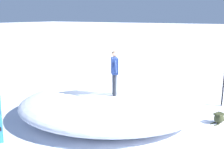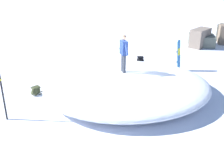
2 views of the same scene
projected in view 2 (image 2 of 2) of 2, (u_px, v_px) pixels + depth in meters
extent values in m
plane|color=white|center=(137.00, 100.00, 10.70)|extent=(240.00, 240.00, 0.00)
ellipsoid|color=white|center=(128.00, 86.00, 10.92)|extent=(8.61, 9.04, 0.95)
cylinder|color=#333842|center=(123.00, 62.00, 11.04)|extent=(0.14, 0.14, 0.79)
cylinder|color=#333842|center=(124.00, 64.00, 10.86)|extent=(0.14, 0.14, 0.79)
cube|color=navy|center=(124.00, 48.00, 10.69)|extent=(0.48, 0.44, 0.59)
sphere|color=tan|center=(124.00, 37.00, 10.53)|extent=(0.22, 0.22, 0.22)
cylinder|color=navy|center=(121.00, 45.00, 10.95)|extent=(0.35, 0.30, 0.49)
cylinder|color=navy|center=(126.00, 48.00, 10.40)|extent=(0.35, 0.30, 0.49)
cube|color=#2672BF|center=(179.00, 57.00, 13.61)|extent=(0.34, 0.27, 1.55)
cylinder|color=#2672BF|center=(179.00, 42.00, 13.37)|extent=(0.29, 0.15, 0.29)
cube|color=yellow|center=(179.00, 52.00, 13.52)|extent=(0.25, 0.13, 0.37)
cube|color=black|center=(178.00, 52.00, 13.56)|extent=(0.21, 0.15, 0.12)
cube|color=black|center=(178.00, 62.00, 13.73)|extent=(0.21, 0.15, 0.12)
ellipsoid|color=black|center=(140.00, 60.00, 14.77)|extent=(0.43, 0.48, 0.46)
ellipsoid|color=black|center=(143.00, 61.00, 14.81)|extent=(0.25, 0.19, 0.22)
cube|color=black|center=(140.00, 57.00, 14.70)|extent=(0.36, 0.41, 0.06)
cylinder|color=black|center=(136.00, 63.00, 14.92)|extent=(0.15, 0.27, 0.04)
cylinder|color=black|center=(137.00, 64.00, 14.76)|extent=(0.15, 0.27, 0.04)
ellipsoid|color=#383D23|center=(36.00, 91.00, 11.11)|extent=(0.49, 0.45, 0.37)
ellipsoid|color=#4B5131|center=(32.00, 93.00, 11.02)|extent=(0.20, 0.26, 0.18)
cube|color=#383D23|center=(36.00, 87.00, 11.06)|extent=(0.41, 0.38, 0.06)
cylinder|color=#383D23|center=(42.00, 93.00, 11.26)|extent=(0.27, 0.15, 0.04)
cylinder|color=#383D23|center=(40.00, 92.00, 11.38)|extent=(0.27, 0.15, 0.04)
cylinder|color=black|center=(3.00, 96.00, 8.98)|extent=(0.06, 0.06, 1.91)
cylinder|color=yellow|center=(0.00, 80.00, 8.75)|extent=(0.10, 0.10, 0.06)
cube|color=#726559|center=(200.00, 38.00, 18.07)|extent=(1.87, 1.38, 1.27)
cube|color=#5F655A|center=(201.00, 40.00, 18.46)|extent=(1.91, 1.98, 0.76)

